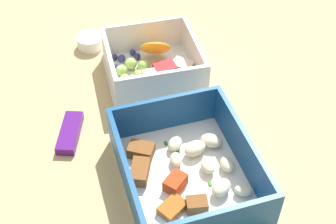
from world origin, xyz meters
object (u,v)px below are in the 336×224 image
pasta_container (186,170)px  paper_cup_liner (90,42)px  fruit_bowl (153,67)px  candy_bar (70,134)px

pasta_container → paper_cup_liner: bearing=11.4°
pasta_container → fruit_bowl: (19.92, -1.39, 0.12)cm
fruit_bowl → paper_cup_liner: 12.95cm
pasta_container → candy_bar: (10.99, 12.41, -1.23)cm
fruit_bowl → candy_bar: fruit_bowl is taller
fruit_bowl → candy_bar: size_ratio=1.99×
pasta_container → paper_cup_liner: size_ratio=4.31×
candy_bar → pasta_container: bearing=-131.5°
fruit_bowl → candy_bar: bearing=122.9°
candy_bar → fruit_bowl: bearing=-57.1°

